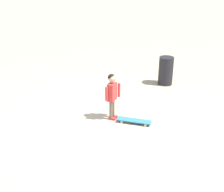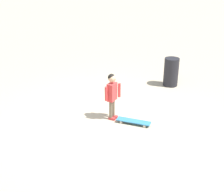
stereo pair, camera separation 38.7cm
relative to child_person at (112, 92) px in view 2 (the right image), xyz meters
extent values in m
plane|color=tan|center=(-0.07, 0.03, -0.66)|extent=(50.00, 50.00, 0.00)
cylinder|color=brown|center=(-0.05, 0.01, -0.42)|extent=(0.08, 0.08, 0.42)
cube|color=#B73333|center=(-0.05, 0.04, -0.63)|extent=(0.10, 0.16, 0.05)
cylinder|color=brown|center=(0.05, -0.01, -0.42)|extent=(0.08, 0.08, 0.42)
cube|color=#B73333|center=(0.06, 0.02, -0.63)|extent=(0.10, 0.16, 0.05)
cube|color=#D13838|center=(0.00, 0.00, -0.01)|extent=(0.26, 0.17, 0.40)
cylinder|color=#D13838|center=(-0.14, 0.12, -0.01)|extent=(0.06, 0.06, 0.32)
cylinder|color=#D13838|center=(0.14, -0.08, -0.01)|extent=(0.06, 0.06, 0.32)
sphere|color=tan|center=(0.00, 0.00, 0.31)|extent=(0.17, 0.17, 0.17)
sphere|color=black|center=(0.00, -0.01, 0.32)|extent=(0.16, 0.16, 0.16)
cube|color=teal|center=(0.07, 0.53, -0.59)|extent=(0.19, 0.75, 0.02)
cube|color=#B7B7BC|center=(0.07, 0.79, -0.61)|extent=(0.11, 0.03, 0.02)
cube|color=#B7B7BC|center=(0.07, 0.26, -0.61)|extent=(0.11, 0.03, 0.02)
cylinder|color=beige|center=(0.00, 0.79, -0.63)|extent=(0.03, 0.06, 0.06)
cylinder|color=beige|center=(0.15, 0.79, -0.63)|extent=(0.03, 0.06, 0.06)
cylinder|color=beige|center=(0.00, 0.26, -0.63)|extent=(0.03, 0.06, 0.06)
cylinder|color=beige|center=(0.15, 0.26, -0.63)|extent=(0.03, 0.06, 0.06)
cylinder|color=black|center=(-2.44, 0.87, -0.26)|extent=(0.41, 0.41, 0.80)
camera|label=1|loc=(5.74, 1.71, 2.58)|focal=48.17mm
camera|label=2|loc=(5.62, 2.08, 2.58)|focal=48.17mm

